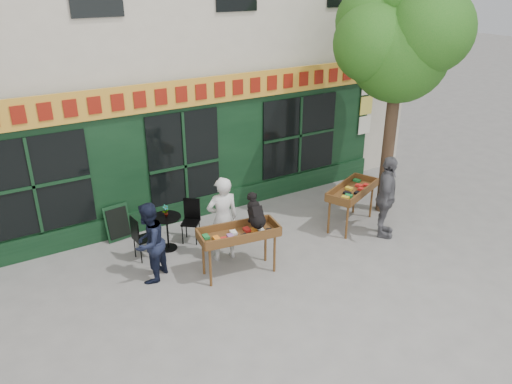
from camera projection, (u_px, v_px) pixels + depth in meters
ground at (235, 263)px, 10.07m from camera, size 80.00×80.00×0.00m
street_tree at (400, 37)px, 10.74m from camera, size 3.05×2.90×5.60m
book_cart_center at (239, 236)px, 9.43m from camera, size 1.58×0.84×0.99m
dog at (256, 210)px, 9.37m from camera, size 0.43×0.64×0.60m
woman at (223, 219)px, 9.91m from camera, size 0.71×0.52×1.78m
book_cart_right at (352, 192)px, 11.27m from camera, size 1.62×1.17×0.99m
man_right at (386, 197)px, 10.79m from camera, size 1.10×1.07×1.85m
bistro_table at (167, 226)px, 10.39m from camera, size 0.60×0.60×0.76m
bistro_chair_left at (139, 235)px, 9.99m from camera, size 0.40×0.39×0.95m
bistro_chair_right at (191, 216)px, 10.76m from camera, size 0.51×0.51×0.95m
potted_plant at (166, 211)px, 10.24m from camera, size 0.16×0.14×0.26m
man_left at (149, 243)px, 9.25m from camera, size 0.97×0.95×1.58m
chalkboard at (118, 223)px, 10.83m from camera, size 0.58×0.26×0.79m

